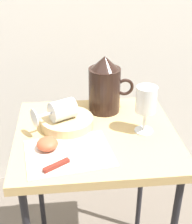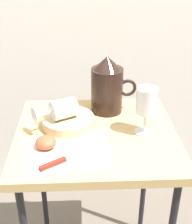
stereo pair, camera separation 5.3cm
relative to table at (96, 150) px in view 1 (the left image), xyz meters
The scene contains 9 objects.
curtain_drape 0.77m from the table, 90.00° to the left, with size 2.40×0.03×2.00m, color silver.
table is the anchor object (origin of this frame).
linen_napkin 0.17m from the table, 130.38° to the right, with size 0.26×0.20×0.00m, color silver.
basket_tray 0.14m from the table, 152.41° to the left, with size 0.18×0.18×0.04m, color tan.
pitcher 0.23m from the table, 72.70° to the left, with size 0.17×0.12×0.22m.
wine_glass_upright 0.25m from the table, ahead, with size 0.07×0.07×0.17m.
wine_glass_tipped_near 0.19m from the table, 159.09° to the left, with size 0.16×0.13×0.07m.
apple_half_left 0.21m from the table, 151.85° to the right, with size 0.07×0.07×0.04m, color #C15133.
knife 0.21m from the table, 122.92° to the right, with size 0.19×0.13×0.01m.
Camera 1 is at (-0.09, -0.92, 1.32)m, focal length 50.80 mm.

